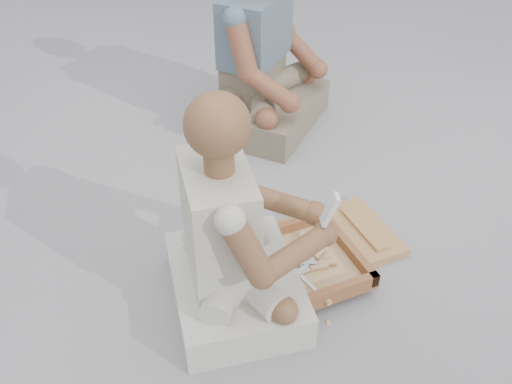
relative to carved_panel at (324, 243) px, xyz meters
name	(u,v)px	position (x,y,z in m)	size (l,w,h in m)	color
ground	(297,279)	(-0.18, -0.13, -0.02)	(60.00, 60.00, 0.00)	#9C9CA1
carved_panel	(324,243)	(0.00, 0.00, 0.00)	(0.57, 0.38, 0.04)	#98653A
tool_tray	(291,267)	(-0.20, -0.11, 0.04)	(0.54, 0.44, 0.07)	brown
chisel_0	(305,253)	(-0.12, -0.07, 0.05)	(0.14, 0.19, 0.02)	white
chisel_1	(299,242)	(-0.12, -0.01, 0.06)	(0.14, 0.19, 0.02)	white
chisel_2	(323,264)	(-0.08, -0.15, 0.05)	(0.22, 0.05, 0.02)	white
chisel_3	(277,260)	(-0.24, -0.07, 0.05)	(0.17, 0.17, 0.02)	white
chisel_4	(319,294)	(-0.16, -0.28, 0.05)	(0.07, 0.22, 0.02)	white
chisel_5	(321,240)	(-0.03, -0.03, 0.05)	(0.15, 0.18, 0.02)	white
chisel_6	(313,268)	(-0.13, -0.16, 0.05)	(0.22, 0.05, 0.02)	white
chisel_7	(317,256)	(-0.09, -0.11, 0.06)	(0.20, 0.13, 0.02)	white
chisel_8	(322,263)	(-0.09, -0.15, 0.06)	(0.21, 0.09, 0.02)	white
wood_chip_0	(281,232)	(-0.13, 0.14, -0.02)	(0.02, 0.01, 0.00)	#D7AC7F
wood_chip_1	(333,266)	(-0.02, -0.11, -0.02)	(0.02, 0.01, 0.00)	#D7AC7F
wood_chip_2	(324,223)	(0.06, 0.13, -0.02)	(0.02, 0.01, 0.00)	#D7AC7F
wood_chip_3	(314,324)	(-0.21, -0.35, -0.02)	(0.02, 0.01, 0.00)	#D7AC7F
wood_chip_4	(225,317)	(-0.49, -0.21, -0.02)	(0.02, 0.01, 0.00)	#D7AC7F
wood_chip_5	(275,330)	(-0.35, -0.32, -0.02)	(0.02, 0.01, 0.00)	#D7AC7F
wood_chip_6	(328,323)	(-0.16, -0.36, -0.02)	(0.02, 0.01, 0.00)	#D7AC7F
wood_chip_7	(236,323)	(-0.47, -0.25, -0.02)	(0.02, 0.01, 0.00)	#D7AC7F
wood_chip_8	(316,321)	(-0.20, -0.34, -0.02)	(0.02, 0.01, 0.00)	#D7AC7F
wood_chip_9	(241,270)	(-0.36, -0.01, -0.02)	(0.02, 0.01, 0.00)	#D7AC7F
wood_chip_10	(309,279)	(-0.13, -0.14, -0.02)	(0.02, 0.01, 0.00)	#D7AC7F
wood_chip_11	(288,236)	(-0.11, 0.11, -0.02)	(0.02, 0.01, 0.00)	#D7AC7F
wood_chip_12	(271,308)	(-0.33, -0.23, -0.02)	(0.02, 0.01, 0.00)	#D7AC7F
wood_chip_13	(283,219)	(-0.09, 0.22, -0.02)	(0.02, 0.01, 0.00)	#D7AC7F
craftsman	(233,243)	(-0.44, -0.14, 0.27)	(0.60, 0.60, 0.86)	#B8B6AB
companion	(262,66)	(0.12, 1.01, 0.31)	(0.81, 0.81, 1.00)	#706651
mobile_phone	(330,210)	(-0.13, -0.24, 0.40)	(0.07, 0.06, 0.12)	silver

